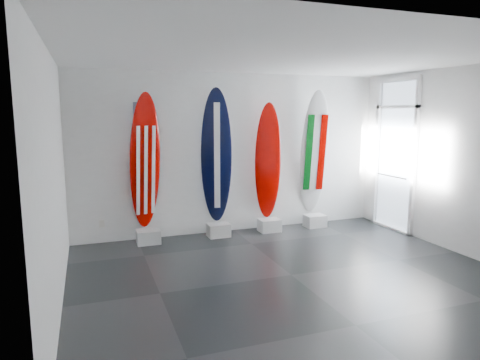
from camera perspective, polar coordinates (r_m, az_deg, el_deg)
name	(u,v)px	position (r m, az deg, el deg)	size (l,w,h in m)	color
floor	(291,275)	(6.23, 6.85, -12.45)	(6.00, 6.00, 0.00)	black
ceiling	(296,56)	(5.85, 7.42, 16.08)	(6.00, 6.00, 0.00)	white
wall_back	(234,154)	(8.15, -0.84, 3.55)	(6.00, 6.00, 0.00)	white
wall_front	(433,208)	(3.83, 24.28, -3.41)	(6.00, 6.00, 0.00)	white
wall_left	(54,182)	(5.24, -23.58, -0.21)	(5.00, 5.00, 0.00)	white
wall_right	(463,161)	(7.68, 27.53, 2.21)	(5.00, 5.00, 0.00)	white
display_block_usa	(148,237)	(7.72, -12.10, -7.41)	(0.40, 0.30, 0.24)	silver
surfboard_usa	(145,162)	(7.56, -12.53, 2.35)	(0.54, 0.08, 2.39)	#9F0300
display_block_navy	(219,230)	(7.98, -2.88, -6.68)	(0.40, 0.30, 0.24)	silver
surfboard_navy	(216,157)	(7.82, -3.17, 3.13)	(0.56, 0.08, 2.48)	black
display_block_swiss	(269,225)	(8.32, 3.93, -6.03)	(0.40, 0.30, 0.24)	silver
surfboard_swiss	(268,161)	(8.18, 3.74, 2.50)	(0.50, 0.08, 2.22)	#9F0300
display_block_italy	(315,221)	(8.76, 9.95, -5.38)	(0.40, 0.30, 0.24)	silver
surfboard_italy	(314,153)	(8.61, 9.86, 3.53)	(0.56, 0.08, 2.50)	white
wall_outlet	(102,224)	(7.89, -17.94, -5.55)	(0.09, 0.02, 0.13)	silver
glass_door	(395,157)	(8.79, 19.96, 2.92)	(0.12, 1.16, 2.85)	white
balcony	(445,199)	(9.82, 25.67, -2.31)	(2.80, 2.20, 1.20)	slate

